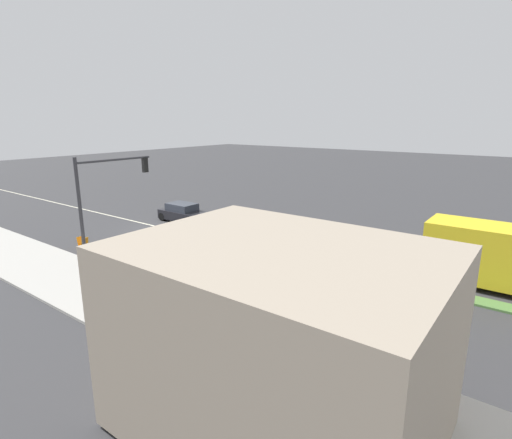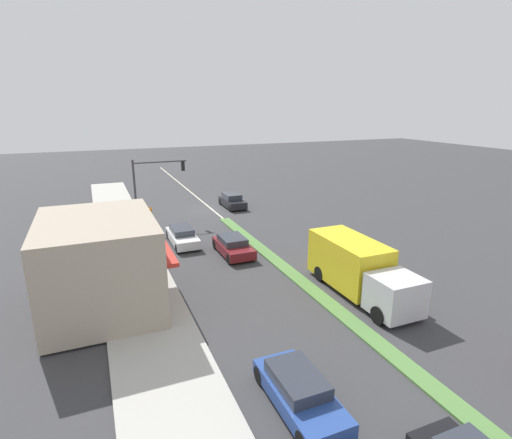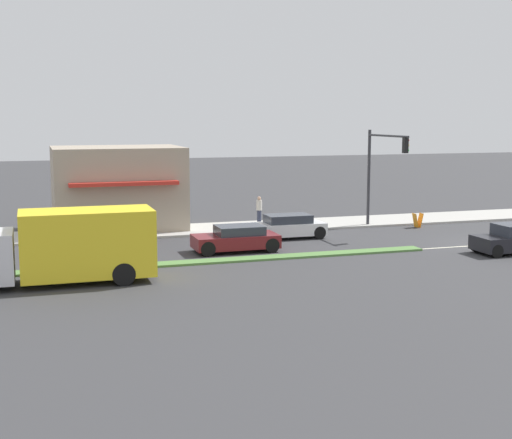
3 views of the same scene
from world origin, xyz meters
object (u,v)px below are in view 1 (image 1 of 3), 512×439
at_px(traffic_signal_main, 104,190).
at_px(sedan_dark, 184,213).
at_px(van_white, 205,267).
at_px(delivery_truck, 509,259).
at_px(pedestrian, 115,294).
at_px(warning_aframe_sign, 83,244).
at_px(sedan_maroon, 298,266).

height_order(traffic_signal_main, sedan_dark, traffic_signal_main).
bearing_deg(van_white, delivery_truck, 121.42).
bearing_deg(delivery_truck, traffic_signal_main, -65.15).
bearing_deg(pedestrian, traffic_signal_main, -121.72).
xyz_separation_m(pedestrian, delivery_truck, (-12.08, 11.90, 0.50)).
bearing_deg(sedan_dark, van_white, 51.76).
distance_m(warning_aframe_sign, delivery_truck, 22.20).
distance_m(van_white, sedan_dark, 11.63).
height_order(pedestrian, warning_aframe_sign, pedestrian).
xyz_separation_m(sedan_dark, sedan_maroon, (4.40, 12.66, -0.04)).
xyz_separation_m(traffic_signal_main, delivery_truck, (-8.32, 17.97, -2.43)).
xyz_separation_m(traffic_signal_main, warning_aframe_sign, (0.06, -2.56, -3.47)).
xyz_separation_m(traffic_signal_main, sedan_maroon, (-3.92, 9.71, -3.28)).
distance_m(traffic_signal_main, delivery_truck, 19.95).
bearing_deg(van_white, pedestrian, -1.36).
bearing_deg(traffic_signal_main, warning_aframe_sign, -88.60).
bearing_deg(delivery_truck, warning_aframe_sign, -67.78).
height_order(pedestrian, sedan_maroon, pedestrian).
height_order(traffic_signal_main, van_white, traffic_signal_main).
height_order(traffic_signal_main, delivery_truck, traffic_signal_main).
bearing_deg(sedan_maroon, van_white, -51.54).
xyz_separation_m(warning_aframe_sign, delivery_truck, (-8.39, 20.53, 1.04)).
bearing_deg(pedestrian, van_white, 178.64).
xyz_separation_m(delivery_truck, sedan_maroon, (4.40, -8.26, -0.85)).
relative_size(warning_aframe_sign, van_white, 0.19).
distance_m(pedestrian, sedan_maroon, 8.50).
xyz_separation_m(pedestrian, van_white, (-4.88, 0.12, -0.34)).
distance_m(warning_aframe_sign, sedan_maroon, 12.90).
height_order(traffic_signal_main, warning_aframe_sign, traffic_signal_main).
bearing_deg(delivery_truck, sedan_maroon, -61.95).
height_order(delivery_truck, sedan_maroon, delivery_truck).
xyz_separation_m(warning_aframe_sign, van_white, (-1.19, 8.75, 0.20)).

